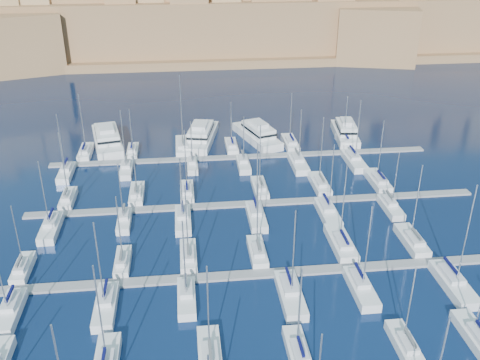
{
  "coord_description": "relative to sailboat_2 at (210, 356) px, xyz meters",
  "views": [
    {
      "loc": [
        -12.68,
        -76.98,
        47.91
      ],
      "look_at": [
        -3.38,
        6.0,
        7.21
      ],
      "focal_mm": 40.0,
      "sensor_mm": 36.0,
      "label": 1
    }
  ],
  "objects": [
    {
      "name": "sailboat_5",
      "position": [
        33.57,
        -0.24,
        -0.01
      ],
      "size": [
        2.63,
        8.75,
        12.63
      ],
      "color": "silver",
      "rests_on": "ground"
    },
    {
      "name": "sailboat_47",
      "position": [
        34.75,
        54.42,
        0.02
      ],
      "size": [
        3.12,
        10.4,
        14.9
      ],
      "color": "silver",
      "rests_on": "ground"
    },
    {
      "name": "sailboat_31",
      "position": [
        -12.9,
        33.83,
        -0.02
      ],
      "size": [
        2.25,
        7.51,
        12.25
      ],
      "color": "silver",
      "rests_on": "ground"
    },
    {
      "name": "sailboat_24",
      "position": [
        -24.1,
        43.36,
        -0.0
      ],
      "size": [
        2.38,
        7.95,
        14.15
      ],
      "color": "silver",
      "rests_on": "ground"
    },
    {
      "name": "sailboat_41",
      "position": [
        35.86,
        65.45,
        -0.02
      ],
      "size": [
        2.44,
        8.14,
        12.03
      ],
      "color": "silver",
      "rests_on": "ground"
    },
    {
      "name": "sailboat_2",
      "position": [
        0.0,
        0.0,
        0.0
      ],
      "size": [
        2.77,
        9.25,
        13.72
      ],
      "color": "silver",
      "rests_on": "ground"
    },
    {
      "name": "sailboat_35",
      "position": [
        35.11,
        33.47,
        -0.02
      ],
      "size": [
        2.48,
        8.26,
        12.22
      ],
      "color": "silver",
      "rests_on": "ground"
    },
    {
      "name": "sailboat_27",
      "position": [
        12.46,
        43.68,
        -0.0
      ],
      "size": [
        2.58,
        8.6,
        13.87
      ],
      "color": "silver",
      "rests_on": "ground"
    },
    {
      "name": "sailboat_46",
      "position": [
        22.39,
        54.58,
        0.01
      ],
      "size": [
        3.02,
        10.07,
        13.32
      ],
      "color": "silver",
      "rests_on": "ground"
    },
    {
      "name": "pontoon_mid_far",
      "position": [
        10.89,
        38.49,
        -0.54
      ],
      "size": [
        84.0,
        2.0,
        0.4
      ],
      "primitive_type": "cube",
      "color": "slate",
      "rests_on": "ground"
    },
    {
      "name": "sailboat_37",
      "position": [
        -13.55,
        65.31,
        -0.04
      ],
      "size": [
        2.35,
        7.84,
        10.86
      ],
      "color": "silver",
      "rests_on": "ground"
    },
    {
      "name": "sailboat_26",
      "position": [
        -1.75,
        43.57,
        -0.01
      ],
      "size": [
        2.51,
        8.37,
        13.55
      ],
      "color": "silver",
      "rests_on": "ground"
    },
    {
      "name": "sailboat_17",
      "position": [
        34.44,
        22.0,
        0.01
      ],
      "size": [
        2.77,
        9.25,
        14.35
      ],
      "color": "silver",
      "rests_on": "ground"
    },
    {
      "name": "motor_yacht_c",
      "position": [
        15.78,
        70.44,
        0.98
      ],
      "size": [
        10.43,
        18.32,
        5.25
      ],
      "color": "silver",
      "rests_on": "ground"
    },
    {
      "name": "sailboat_12",
      "position": [
        -26.91,
        21.17,
        -0.03
      ],
      "size": [
        2.27,
        7.56,
        11.5
      ],
      "color": "silver",
      "rests_on": "ground"
    },
    {
      "name": "sailboat_19",
      "position": [
        -13.51,
        10.95,
        0.01
      ],
      "size": [
        2.79,
        9.31,
        14.45
      ],
      "color": "silver",
      "rests_on": "ground"
    },
    {
      "name": "sailboat_45",
      "position": [
        10.58,
        55.44,
        -0.02
      ],
      "size": [
        2.49,
        8.31,
        11.86
      ],
      "color": "silver",
      "rests_on": "ground"
    },
    {
      "name": "pontoon_far",
      "position": [
        10.89,
        60.49,
        -0.54
      ],
      "size": [
        84.0,
        2.0,
        0.4
      ],
      "primitive_type": "cube",
      "color": "slate",
      "rests_on": "ground"
    },
    {
      "name": "sailboat_21",
      "position": [
        11.94,
        10.54,
        0.02
      ],
      "size": [
        3.04,
        10.15,
        14.8
      ],
      "color": "silver",
      "rests_on": "ground"
    },
    {
      "name": "motor_yacht_a",
      "position": [
        -19.79,
        71.38,
        0.98
      ],
      "size": [
        9.53,
        20.3,
        5.25
      ],
      "color": "silver",
      "rests_on": "ground"
    },
    {
      "name": "motor_yacht_b",
      "position": [
        2.28,
        70.96,
        0.98
      ],
      "size": [
        9.42,
        19.42,
        5.25
      ],
      "color": "silver",
      "rests_on": "ground"
    },
    {
      "name": "sailboat_28",
      "position": [
        24.54,
        44.04,
        0.01
      ],
      "size": [
        2.8,
        9.33,
        14.84
      ],
      "color": "silver",
      "rests_on": "ground"
    },
    {
      "name": "sailboat_14",
      "position": [
        -2.04,
        21.58,
        -0.01
      ],
      "size": [
        2.52,
        8.39,
        13.2
      ],
      "color": "silver",
      "rests_on": "ground"
    },
    {
      "name": "sailboat_20",
      "position": [
        -2.55,
        11.48,
        -0.01
      ],
      "size": [
        2.47,
        8.24,
        13.6
      ],
      "color": "silver",
      "rests_on": "ground"
    },
    {
      "name": "sailboat_39",
      "position": [
        9.04,
        65.68,
        -0.02
      ],
      "size": [
        2.58,
        8.59,
        11.58
      ],
      "color": "silver",
      "rests_on": "ground"
    },
    {
      "name": "motor_yacht_d",
      "position": [
        37.21,
        69.53,
        0.98
      ],
      "size": [
        6.54,
        16.14,
        5.25
      ],
      "color": "silver",
      "rests_on": "ground"
    },
    {
      "name": "sailboat_15",
      "position": [
        8.82,
        21.55,
        -0.01
      ],
      "size": [
        2.5,
        8.32,
        12.86
      ],
      "color": "silver",
      "rests_on": "ground"
    },
    {
      "name": "fortified_city",
      "position": [
        10.71,
        183.75,
        14.0
      ],
      "size": [
        460.0,
        108.95,
        59.52
      ],
      "color": "brown",
      "rests_on": "ground"
    },
    {
      "name": "sailboat_36",
      "position": [
        -24.1,
        65.86,
        0.0
      ],
      "size": [
        2.69,
        8.96,
        14.43
      ],
      "color": "silver",
      "rests_on": "ground"
    },
    {
      "name": "sailboat_43",
      "position": [
        -14.2,
        55.48,
        -0.0
      ],
      "size": [
        2.47,
        8.22,
        14.25
      ],
      "color": "silver",
      "rests_on": "ground"
    },
    {
      "name": "ground",
      "position": [
        10.89,
        28.49,
        -0.74
      ],
      "size": [
        600.0,
        600.0,
        0.0
      ],
      "primitive_type": "plane",
      "color": "black",
      "rests_on": "ground"
    },
    {
      "name": "sailboat_22",
      "position": [
        22.24,
        10.93,
        0.01
      ],
      "size": [
        2.81,
        9.35,
        14.56
      ],
      "color": "silver",
      "rests_on": "ground"
    },
    {
      "name": "sailboat_32",
      "position": [
        -2.69,
        33.07,
        -0.01
      ],
      "size": [
        2.72,
        9.08,
        13.04
      ],
      "color": "silver",
      "rests_on": "ground"
    },
    {
      "name": "sailboat_34",
      "position": [
        23.15,
        32.73,
        0.01
      ],
      "size": [
        2.93,
        9.77,
        14.46
      ],
      "color": "silver",
      "rests_on": "ground"
    },
    {
      "name": "sailboat_44",
      "position": [
        -0.34,
        55.95,
        -0.04
      ],
      "size": [
        2.18,
        7.28,
        11.05
      ],
      "color": "silver",
      "rests_on": "ground"
    },
    {
      "name": "sailboat_18",
      "position": [
        -26.15,
        11.18,
        -0.01
      ],
      "size": [
        2.65,
        8.84,
        13.01
      ],
      "color": "silver",
      "rests_on": "ground"
    },
    {
      "name": "sailboat_3",
      "position": [
        10.68,
        -0.52,
        -0.01
      ],
      "size": [
        2.46,
        8.19,
        12.96
      ],
      "color": "silver",
      "rests_on": "ground"
    },
    {
      "name": "sailboat_30",
      "position": [
        -25.16,
        32.92,
        0.0
      ],
      "size": [
        2.81,
        9.38,
        13.64
      ],
      "color": "silver",
      "rests_on": "ground"
    },
    {
      "name": "sailboat_13",
      "position": [
        -12.1,
        21.19,
        -0.03
      ],
      "size": [
        2.28,
        7.6,
        12.12
      ],
      "color": "silver",
      "rests_on": "ground"
    },
    {
      "name": "sailboat_33",
      "position": [
        10.21,
        32.81,
        0.02
      ],
      "size": [
        2.88,
        9.59,
        15.19
      ],
      "color": "silver",
      "rests_on": "ground"
    },
    {
      "name": "sailboat_40",
      "position": [
        22.97,
        66.14,
        -0.0
      ],
      "size": [
        2.86,
        9.53,
        12.95
      ],
      "color": "silver",
      "rests_on": "ground"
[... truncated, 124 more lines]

